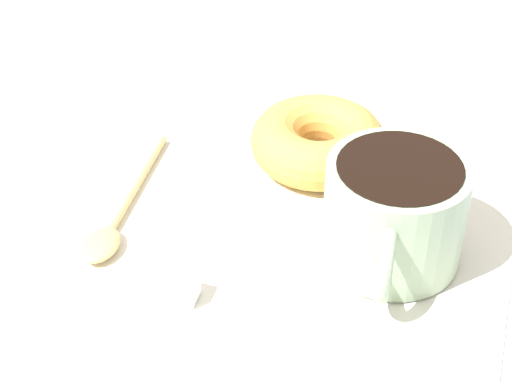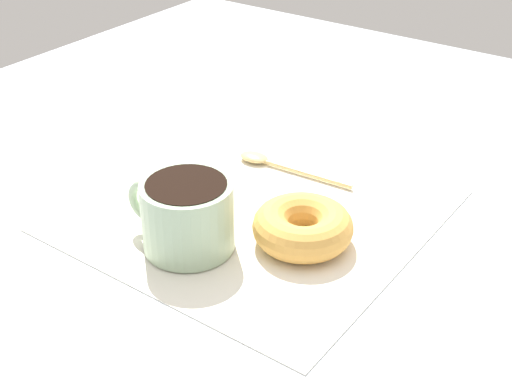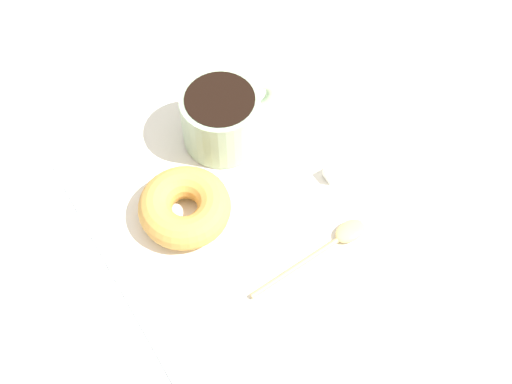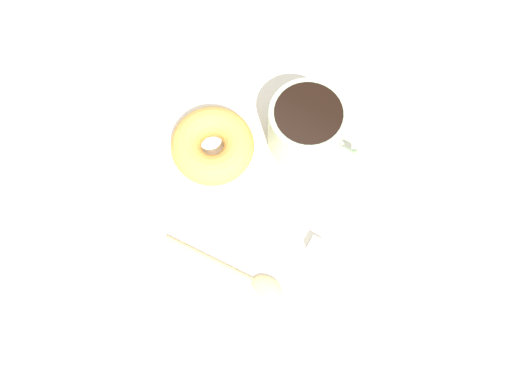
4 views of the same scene
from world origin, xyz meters
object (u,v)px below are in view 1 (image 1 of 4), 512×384
(coffee_cup, at_px, (394,212))
(sugar_cube, at_px, (191,289))
(donut, at_px, (318,141))
(spoon, at_px, (113,224))

(coffee_cup, distance_m, sugar_cube, 0.14)
(donut, bearing_deg, coffee_cup, 38.17)
(sugar_cube, bearing_deg, spoon, -122.85)
(coffee_cup, xyz_separation_m, donut, (-0.09, -0.07, -0.02))
(sugar_cube, bearing_deg, donut, 166.25)
(coffee_cup, bearing_deg, spoon, -81.63)
(donut, distance_m, sugar_cube, 0.17)
(coffee_cup, height_order, sugar_cube, coffee_cup)
(coffee_cup, relative_size, sugar_cube, 7.65)
(coffee_cup, height_order, spoon, coffee_cup)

